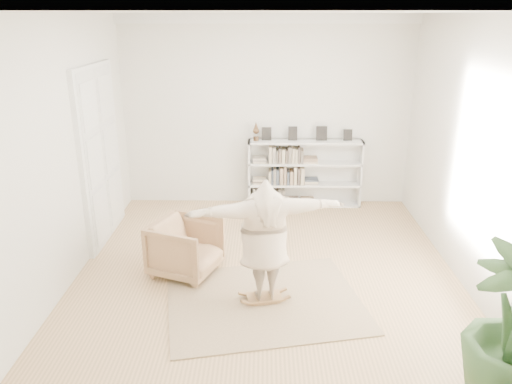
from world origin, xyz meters
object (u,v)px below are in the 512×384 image
at_px(rocker_board, 264,297).
at_px(person, 265,238).
at_px(armchair, 186,247).
at_px(bookshelf, 304,174).

height_order(rocker_board, person, person).
xyz_separation_m(armchair, rocker_board, (1.13, -0.77, -0.34)).
bearing_deg(bookshelf, rocker_board, -102.22).
bearing_deg(rocker_board, bookshelf, 66.29).
height_order(bookshelf, armchair, bookshelf).
bearing_deg(bookshelf, person, -102.22).
xyz_separation_m(rocker_board, person, (0.00, 0.00, 0.86)).
xyz_separation_m(bookshelf, armchair, (-1.91, -2.82, -0.23)).
bearing_deg(rocker_board, armchair, 134.37).
xyz_separation_m(bookshelf, rocker_board, (-0.78, -3.59, -0.57)).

